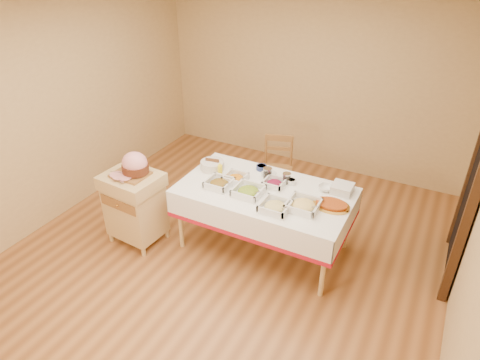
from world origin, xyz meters
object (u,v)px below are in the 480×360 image
(mustard_bottle, at_px, (220,170))
(brass_platter, at_px, (331,205))
(dining_chair, at_px, (277,169))
(ham_on_board, at_px, (134,166))
(preserve_jar_right, at_px, (287,179))
(dining_table, at_px, (264,203))
(plate_stack, at_px, (342,188))
(butcher_cart, at_px, (135,204))
(preserve_jar_left, at_px, (268,174))
(bread_basket, at_px, (212,165))

(mustard_bottle, relative_size, brass_platter, 0.44)
(dining_chair, relative_size, mustard_bottle, 5.31)
(dining_chair, relative_size, brass_platter, 2.36)
(ham_on_board, distance_m, preserve_jar_right, 1.63)
(dining_table, relative_size, mustard_bottle, 11.18)
(preserve_jar_right, bearing_deg, plate_stack, 8.91)
(dining_chair, xyz_separation_m, ham_on_board, (-1.01, -1.52, 0.52))
(dining_chair, bearing_deg, butcher_cart, -124.12)
(mustard_bottle, distance_m, brass_platter, 1.29)
(mustard_bottle, bearing_deg, ham_on_board, -143.18)
(preserve_jar_right, bearing_deg, brass_platter, -21.74)
(butcher_cart, xyz_separation_m, mustard_bottle, (0.77, 0.58, 0.35))
(butcher_cart, distance_m, mustard_bottle, 1.03)
(dining_table, xyz_separation_m, preserve_jar_right, (0.15, 0.24, 0.21))
(dining_table, xyz_separation_m, dining_chair, (-0.29, 1.02, -0.15))
(preserve_jar_right, xyz_separation_m, plate_stack, (0.59, 0.09, -0.01))
(dining_table, distance_m, dining_chair, 1.07)
(butcher_cart, height_order, plate_stack, butcher_cart)
(dining_table, height_order, dining_chair, dining_chair)
(dining_chair, relative_size, preserve_jar_right, 7.37)
(dining_chair, xyz_separation_m, preserve_jar_left, (0.21, -0.79, 0.37))
(ham_on_board, bearing_deg, preserve_jar_right, 27.18)
(bread_basket, xyz_separation_m, plate_stack, (1.46, 0.19, -0.01))
(dining_chair, height_order, preserve_jar_right, preserve_jar_right)
(ham_on_board, height_order, mustard_bottle, ham_on_board)
(dining_table, xyz_separation_m, plate_stack, (0.73, 0.33, 0.21))
(dining_table, height_order, butcher_cart, butcher_cart)
(mustard_bottle, distance_m, bread_basket, 0.18)
(butcher_cart, distance_m, brass_platter, 2.15)
(dining_chair, height_order, brass_platter, dining_chair)
(ham_on_board, bearing_deg, dining_table, 21.20)
(ham_on_board, xyz_separation_m, preserve_jar_left, (1.22, 0.74, -0.15))
(preserve_jar_right, relative_size, brass_platter, 0.32)
(dining_table, distance_m, mustard_bottle, 0.62)
(butcher_cart, distance_m, bread_basket, 0.97)
(dining_table, xyz_separation_m, preserve_jar_left, (-0.08, 0.23, 0.22))
(mustard_bottle, bearing_deg, dining_chair, 73.93)
(dining_table, height_order, bread_basket, bread_basket)
(ham_on_board, bearing_deg, plate_stack, 22.33)
(mustard_bottle, xyz_separation_m, brass_platter, (1.28, -0.03, -0.05))
(plate_stack, distance_m, brass_platter, 0.32)
(ham_on_board, bearing_deg, preserve_jar_left, 31.09)
(plate_stack, height_order, brass_platter, plate_stack)
(butcher_cart, relative_size, bread_basket, 3.17)
(mustard_bottle, xyz_separation_m, plate_stack, (1.30, 0.29, -0.03))
(preserve_jar_left, xyz_separation_m, plate_stack, (0.81, 0.10, -0.01))
(mustard_bottle, xyz_separation_m, bread_basket, (-0.16, 0.09, -0.02))
(mustard_bottle, bearing_deg, bread_basket, 148.87)
(plate_stack, relative_size, brass_platter, 0.58)
(brass_platter, bearing_deg, dining_table, -179.12)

